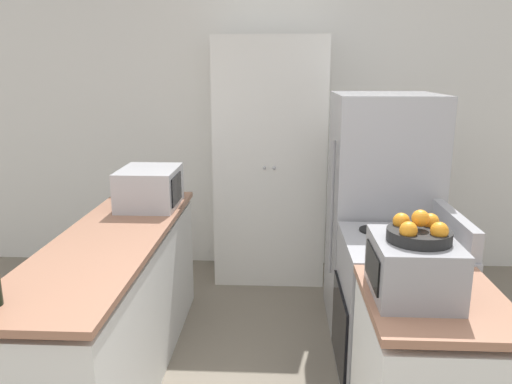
% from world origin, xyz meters
% --- Properties ---
extents(wall_back, '(7.00, 0.06, 2.60)m').
position_xyz_m(wall_back, '(0.00, 3.09, 1.30)').
color(wall_back, white).
rests_on(wall_back, ground_plane).
extents(counter_left, '(0.60, 2.16, 0.90)m').
position_xyz_m(counter_left, '(-0.83, 1.18, 0.44)').
color(counter_left, silver).
rests_on(counter_left, ground_plane).
extents(pantry_cabinet, '(0.94, 0.57, 2.11)m').
position_xyz_m(pantry_cabinet, '(0.07, 2.77, 1.06)').
color(pantry_cabinet, white).
rests_on(pantry_cabinet, ground_plane).
extents(stove, '(0.66, 0.70, 1.06)m').
position_xyz_m(stove, '(0.85, 1.18, 0.46)').
color(stove, '#9E9EA3').
rests_on(stove, ground_plane).
extents(refrigerator, '(0.72, 0.74, 1.69)m').
position_xyz_m(refrigerator, '(0.88, 1.94, 0.84)').
color(refrigerator, '#A3A3A8').
rests_on(refrigerator, ground_plane).
extents(microwave, '(0.40, 0.48, 0.27)m').
position_xyz_m(microwave, '(-0.76, 1.83, 1.04)').
color(microwave, '#B2B2B7').
rests_on(microwave, counter_left).
extents(toaster_oven, '(0.35, 0.41, 0.25)m').
position_xyz_m(toaster_oven, '(0.73, 0.48, 1.03)').
color(toaster_oven, '#939399').
rests_on(toaster_oven, counter_right).
extents(fruit_bowl, '(0.27, 0.27, 0.13)m').
position_xyz_m(fruit_bowl, '(0.74, 0.46, 1.19)').
color(fruit_bowl, black).
rests_on(fruit_bowl, toaster_oven).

